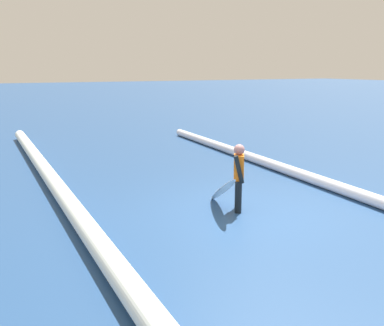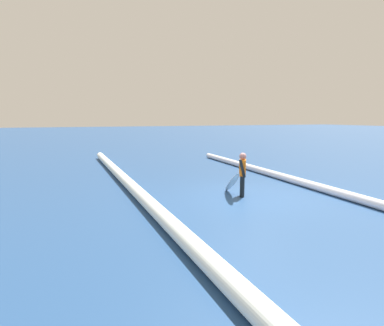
{
  "view_description": "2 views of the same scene",
  "coord_description": "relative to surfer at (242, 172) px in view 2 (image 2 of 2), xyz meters",
  "views": [
    {
      "loc": [
        -7.02,
        5.03,
        2.88
      ],
      "look_at": [
        0.14,
        1.23,
        1.13
      ],
      "focal_mm": 41.4,
      "sensor_mm": 36.0,
      "label": 1
    },
    {
      "loc": [
        -8.87,
        5.67,
        2.48
      ],
      "look_at": [
        -0.06,
        1.96,
        1.19
      ],
      "focal_mm": 31.85,
      "sensor_mm": 36.0,
      "label": 2
    }
  ],
  "objects": [
    {
      "name": "ground_plane",
      "position": [
        -0.24,
        -0.11,
        -0.78
      ],
      "size": [
        167.94,
        167.94,
        0.0
      ],
      "primitive_type": "plane",
      "color": "navy"
    },
    {
      "name": "surfboard",
      "position": [
        0.18,
        0.27,
        -0.35
      ],
      "size": [
        1.62,
        0.66,
        0.89
      ],
      "color": "white",
      "rests_on": "ground_plane"
    },
    {
      "name": "surfer",
      "position": [
        0.0,
        0.0,
        0.0
      ],
      "size": [
        0.45,
        0.45,
        1.39
      ],
      "rotation": [
        0.0,
        0.0,
        5.7
      ],
      "color": "black",
      "rests_on": "ground_plane"
    },
    {
      "name": "wave_crest_midground",
      "position": [
        1.75,
        3.08,
        -0.59
      ],
      "size": [
        20.49,
        1.03,
        0.36
      ],
      "primitive_type": "cylinder",
      "rotation": [
        0.0,
        1.57,
        -0.03
      ],
      "color": "white",
      "rests_on": "ground_plane"
    }
  ]
}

